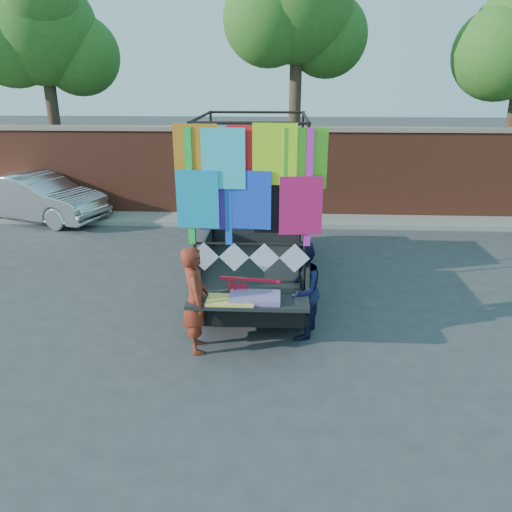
{
  "coord_description": "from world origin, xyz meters",
  "views": [
    {
      "loc": [
        0.64,
        -7.54,
        3.99
      ],
      "look_at": [
        0.25,
        -0.03,
        1.26
      ],
      "focal_mm": 35.0,
      "sensor_mm": 36.0,
      "label": 1
    }
  ],
  "objects_px": {
    "sedan": "(37,197)",
    "woman": "(196,300)",
    "man": "(301,290)",
    "pickup_truck": "(258,237)"
  },
  "relations": [
    {
      "from": "sedan",
      "to": "man",
      "type": "bearing_deg",
      "value": -112.92
    },
    {
      "from": "man",
      "to": "woman",
      "type": "bearing_deg",
      "value": -57.97
    },
    {
      "from": "pickup_truck",
      "to": "sedan",
      "type": "distance_m",
      "value": 7.67
    },
    {
      "from": "pickup_truck",
      "to": "woman",
      "type": "relative_size",
      "value": 3.23
    },
    {
      "from": "pickup_truck",
      "to": "woman",
      "type": "height_order",
      "value": "pickup_truck"
    },
    {
      "from": "sedan",
      "to": "woman",
      "type": "xyz_separation_m",
      "value": [
        5.77,
        -6.99,
        0.15
      ]
    },
    {
      "from": "woman",
      "to": "pickup_truck",
      "type": "bearing_deg",
      "value": -29.23
    },
    {
      "from": "woman",
      "to": "man",
      "type": "distance_m",
      "value": 1.67
    },
    {
      "from": "sedan",
      "to": "woman",
      "type": "relative_size",
      "value": 2.48
    },
    {
      "from": "woman",
      "to": "man",
      "type": "bearing_deg",
      "value": -86.81
    }
  ]
}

